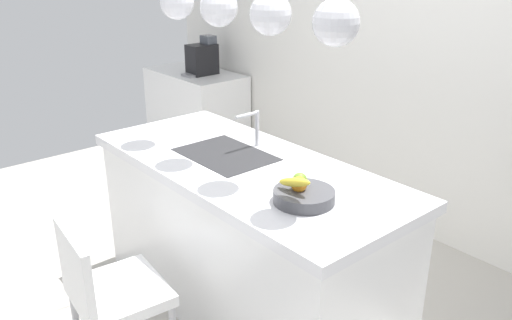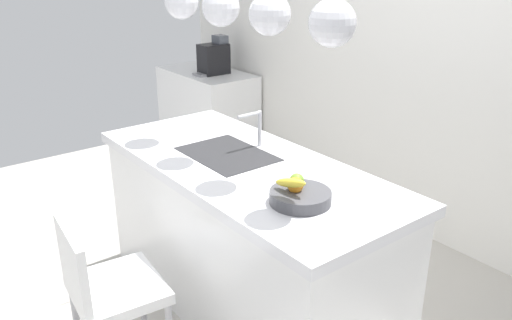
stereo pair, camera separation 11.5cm
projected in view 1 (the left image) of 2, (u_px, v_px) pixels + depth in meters
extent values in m
plane|color=#BCB7AD|center=(246.00, 303.00, 3.29)|extent=(6.60, 6.60, 0.00)
cube|color=silver|center=(421.00, 63.00, 3.80)|extent=(6.00, 0.10, 2.60)
cube|color=white|center=(245.00, 242.00, 3.12)|extent=(1.94, 0.81, 0.89)
cube|color=white|center=(245.00, 168.00, 2.95)|extent=(2.00, 0.87, 0.06)
cube|color=#2D2D30|center=(226.00, 155.00, 3.06)|extent=(0.56, 0.40, 0.02)
cylinder|color=silver|center=(257.00, 128.00, 3.16)|extent=(0.02, 0.02, 0.22)
cylinder|color=silver|center=(247.00, 115.00, 3.08)|extent=(0.02, 0.16, 0.02)
cylinder|color=#4C4C51|center=(304.00, 196.00, 2.47)|extent=(0.29, 0.29, 0.06)
sphere|color=olive|center=(300.00, 180.00, 2.51)|extent=(0.07, 0.07, 0.07)
sphere|color=orange|center=(299.00, 184.00, 2.46)|extent=(0.08, 0.08, 0.08)
ellipsoid|color=yellow|center=(294.00, 182.00, 2.43)|extent=(0.19, 0.07, 0.09)
cube|color=white|center=(196.00, 113.00, 5.59)|extent=(1.10, 0.60, 0.89)
cube|color=black|center=(202.00, 59.00, 5.27)|extent=(0.20, 0.28, 0.30)
cube|color=gray|center=(189.00, 75.00, 5.22)|extent=(0.16, 0.08, 0.02)
cube|color=#4C515B|center=(208.00, 39.00, 5.25)|extent=(0.14, 0.11, 0.08)
cube|color=white|center=(120.00, 292.00, 2.64)|extent=(0.51, 0.48, 0.06)
cube|color=white|center=(75.00, 269.00, 2.46)|extent=(0.44, 0.08, 0.37)
cylinder|color=#B2B2B7|center=(142.00, 299.00, 2.99)|extent=(0.04, 0.04, 0.43)
sphere|color=silver|center=(177.00, 2.00, 3.07)|extent=(0.20, 0.20, 0.20)
sphere|color=silver|center=(219.00, 8.00, 2.77)|extent=(0.20, 0.20, 0.20)
sphere|color=silver|center=(270.00, 14.00, 2.48)|extent=(0.20, 0.20, 0.20)
sphere|color=silver|center=(336.00, 23.00, 2.19)|extent=(0.20, 0.20, 0.20)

